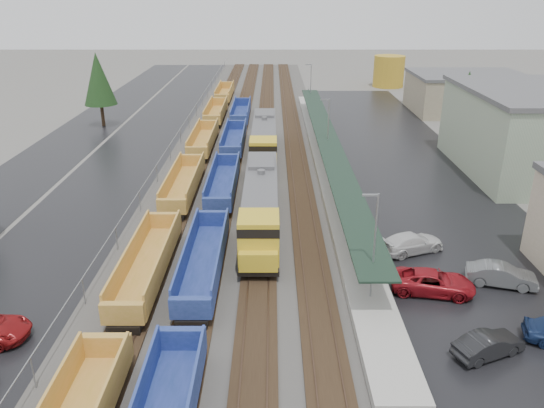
{
  "coord_description": "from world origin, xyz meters",
  "views": [
    {
      "loc": [
        2.97,
        -10.23,
        19.63
      ],
      "look_at": [
        2.97,
        33.03,
        2.0
      ],
      "focal_mm": 35.0,
      "sensor_mm": 36.0,
      "label": 1
    }
  ],
  "objects": [
    {
      "name": "chainlink_fence",
      "position": [
        -9.5,
        58.44,
        1.61
      ],
      "size": [
        0.08,
        160.04,
        2.02
      ],
      "color": "gray",
      "rests_on": "ground"
    },
    {
      "name": "parked_car_east_c",
      "position": [
        14.11,
        27.75,
        0.79
      ],
      "size": [
        4.14,
        5.87,
        1.58
      ],
      "primitive_type": "imported",
      "rotation": [
        0.0,
        0.0,
        1.97
      ],
      "color": "silver",
      "rests_on": "ground"
    },
    {
      "name": "locomotive_lead",
      "position": [
        2.0,
        31.84,
        2.41
      ],
      "size": [
        3.02,
        19.93,
        4.51
      ],
      "color": "black",
      "rests_on": "ground"
    },
    {
      "name": "tree_west_far",
      "position": [
        -23.0,
        70.0,
        7.12
      ],
      "size": [
        4.84,
        4.84,
        11.0
      ],
      "color": "#332316",
      "rests_on": "ground"
    },
    {
      "name": "west_parking_lot",
      "position": [
        -15.0,
        60.0,
        0.01
      ],
      "size": [
        10.0,
        160.0,
        0.02
      ],
      "primitive_type": "cube",
      "color": "black",
      "rests_on": "ground"
    },
    {
      "name": "locomotive_trail",
      "position": [
        2.0,
        52.84,
        2.41
      ],
      "size": [
        3.02,
        19.93,
        4.51
      ],
      "color": "black",
      "rests_on": "ground"
    },
    {
      "name": "trackbed",
      "position": [
        -0.0,
        60.0,
        0.16
      ],
      "size": [
        14.6,
        160.0,
        0.22
      ],
      "color": "black",
      "rests_on": "ground"
    },
    {
      "name": "ballast_strip",
      "position": [
        0.0,
        60.0,
        0.04
      ],
      "size": [
        20.0,
        160.0,
        0.08
      ],
      "primitive_type": "cube",
      "color": "#302D2B",
      "rests_on": "ground"
    },
    {
      "name": "parked_car_east_a",
      "position": [
        15.37,
        14.78,
        0.71
      ],
      "size": [
        3.09,
        4.56,
        1.42
      ],
      "primitive_type": "imported",
      "rotation": [
        0.0,
        0.0,
        1.98
      ],
      "color": "black",
      "rests_on": "ground"
    },
    {
      "name": "tree_east",
      "position": [
        28.0,
        58.0,
        6.47
      ],
      "size": [
        4.4,
        4.4,
        10.0
      ],
      "color": "#332316",
      "rests_on": "ground"
    },
    {
      "name": "well_string_blue",
      "position": [
        -2.0,
        32.34,
        1.17
      ],
      "size": [
        2.66,
        97.33,
        2.36
      ],
      "color": "navy",
      "rests_on": "ground"
    },
    {
      "name": "station_platform",
      "position": [
        9.5,
        50.01,
        0.73
      ],
      "size": [
        3.0,
        80.0,
        8.0
      ],
      "color": "#9E9B93",
      "rests_on": "ground"
    },
    {
      "name": "parked_car_east_b",
      "position": [
        14.11,
        21.64,
        0.79
      ],
      "size": [
        3.64,
        6.09,
        1.58
      ],
      "primitive_type": "imported",
      "rotation": [
        0.0,
        0.0,
        1.38
      ],
      "color": "maroon",
      "rests_on": "ground"
    },
    {
      "name": "parked_car_east_e",
      "position": [
        19.22,
        22.59,
        0.79
      ],
      "size": [
        2.9,
        5.08,
        1.59
      ],
      "primitive_type": "imported",
      "rotation": [
        0.0,
        0.0,
        1.3
      ],
      "color": "#55575A",
      "rests_on": "ground"
    },
    {
      "name": "well_string_yellow",
      "position": [
        -6.0,
        40.3,
        1.19
      ],
      "size": [
        2.69,
        115.17,
        2.39
      ],
      "color": "#B08931",
      "rests_on": "ground"
    },
    {
      "name": "west_road",
      "position": [
        -25.0,
        60.0,
        0.01
      ],
      "size": [
        9.0,
        160.0,
        0.02
      ],
      "primitive_type": "cube",
      "color": "black",
      "rests_on": "ground"
    },
    {
      "name": "distant_hills",
      "position": [
        44.79,
        210.68,
        0.0
      ],
      "size": [
        301.0,
        140.0,
        25.2
      ],
      "color": "#4B5A46",
      "rests_on": "ground"
    },
    {
      "name": "east_commuter_lot",
      "position": [
        19.0,
        50.0,
        0.01
      ],
      "size": [
        16.0,
        100.0,
        0.02
      ],
      "primitive_type": "cube",
      "color": "black",
      "rests_on": "ground"
    },
    {
      "name": "storage_tank",
      "position": [
        27.88,
        105.04,
        3.25
      ],
      "size": [
        6.5,
        6.5,
        6.5
      ],
      "primitive_type": "cylinder",
      "color": "#B58E24",
      "rests_on": "ground"
    }
  ]
}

